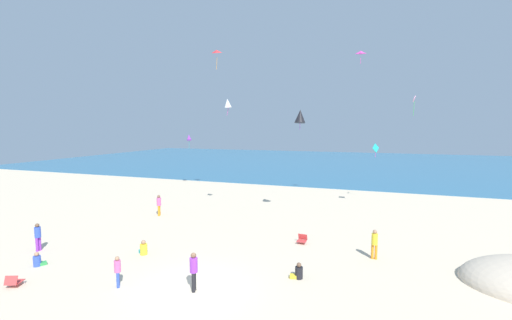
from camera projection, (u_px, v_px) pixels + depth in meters
name	position (u px, v px, depth m)	size (l,w,h in m)	color
ground_plane	(263.00, 225.00, 23.69)	(120.00, 120.00, 0.00)	beige
ocean_water	(331.00, 162.00, 67.12)	(120.00, 60.00, 0.05)	teal
beach_chair_far_right	(14.00, 281.00, 14.46)	(0.73, 0.77, 0.57)	#D13D3D
beach_chair_far_left	(302.00, 239.00, 19.99)	(0.59, 0.61, 0.55)	#D13D3D
person_0	(38.00, 235.00, 18.66)	(0.35, 0.35, 1.63)	purple
person_1	(298.00, 273.00, 15.29)	(0.66, 0.44, 0.77)	black
person_2	(375.00, 242.00, 17.50)	(0.35, 0.35, 1.63)	orange
person_3	(194.00, 269.00, 14.03)	(0.42, 0.42, 1.73)	black
person_4	(159.00, 204.00, 26.20)	(0.42, 0.42, 1.71)	orange
person_5	(38.00, 261.00, 16.67)	(0.58, 0.66, 0.74)	blue
person_6	(118.00, 269.00, 14.41)	(0.39, 0.39, 1.41)	blue
person_7	(143.00, 249.00, 18.22)	(0.74, 0.66, 0.83)	yellow
kite_teal	(376.00, 148.00, 28.27)	(0.57, 0.65, 1.21)	#1EADAD
kite_white	(228.00, 103.00, 26.22)	(0.83, 0.81, 1.37)	white
kite_pink	(414.00, 100.00, 26.63)	(0.22, 0.54, 1.64)	pink
kite_purple	(189.00, 137.00, 38.79)	(0.92, 0.94, 1.78)	purple
kite_black	(300.00, 116.00, 24.48)	(0.87, 0.97, 1.58)	black
kite_red	(216.00, 51.00, 30.83)	(0.82, 0.64, 1.92)	red
kite_magenta	(361.00, 52.00, 27.55)	(0.77, 0.61, 1.09)	#DB3DA8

